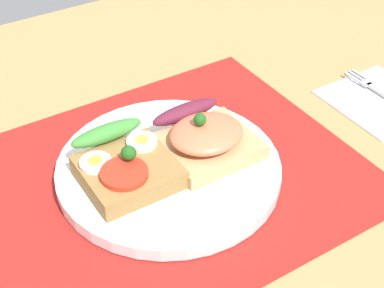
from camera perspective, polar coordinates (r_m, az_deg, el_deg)
name	(u,v)px	position (r cm, az deg, el deg)	size (l,w,h in cm)	color
ground_plane	(169,187)	(65.12, -2.24, -4.25)	(120.00, 90.00, 3.20)	tan
placemat	(169,175)	(63.93, -2.28, -3.11)	(41.19, 34.82, 0.30)	#A11F1A
plate	(169,169)	(63.33, -2.30, -2.50)	(24.51, 24.51, 1.52)	white
sandwich_egg_tomato	(125,166)	(60.62, -6.64, -2.12)	(9.40, 10.36, 4.39)	olive
sandwich_salmon	(205,137)	(63.54, 1.29, 0.70)	(10.09, 10.41, 5.14)	tan
napkin	(380,100)	(79.01, 18.05, 4.16)	(12.31, 12.50, 0.60)	white
fork	(384,94)	(79.45, 18.41, 4.69)	(1.62, 14.02, 0.32)	#B7B7BC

